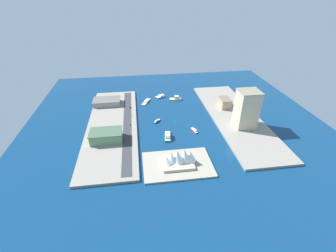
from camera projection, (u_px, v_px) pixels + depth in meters
The scene contains 20 objects.
ground_plane at pixel (175, 122), 354.28m from camera, with size 440.00×440.00×0.00m, color navy.
quay_west at pixel (234, 117), 364.58m from camera, with size 70.00×240.00×3.01m, color gray.
quay_east at pixel (112, 125), 342.44m from camera, with size 70.00×240.00×3.01m, color gray.
peninsula_point at pixel (177, 164), 268.38m from camera, with size 78.02×52.62×2.00m, color #A89E89.
road_strip at pixel (127, 123), 344.22m from camera, with size 11.75×228.00×0.15m, color #38383D.
patrol_launch_navy at pixel (157, 121), 353.17m from camera, with size 11.76×12.50×3.64m.
catamaran_blue at pixel (160, 96), 430.42m from camera, with size 18.92×15.75×4.30m.
ferry_yellow_fast at pixel (176, 99), 420.30m from camera, with size 22.92×11.89×7.47m.
ferry_green_doubledeck at pixel (168, 136), 315.74m from camera, with size 10.29×25.62×6.81m.
tugboat_red at pixel (194, 130), 330.58m from camera, with size 7.91×16.72×3.55m.
barge_flat_brown at pixel (146, 102), 412.56m from camera, with size 19.28×29.76×2.96m.
terminal_long_green at pixel (106, 136), 303.16m from camera, with size 41.14×26.22×13.46m.
apartment_midrise_tan at pixel (225, 103), 387.38m from camera, with size 16.64×25.79×14.41m.
carpark_squat_concrete at pixel (107, 102), 396.96m from camera, with size 44.78×28.60×8.93m.
office_block_beige at pixel (247, 109), 325.08m from camera, with size 28.60×27.20×52.92m.
van_white at pixel (129, 124), 339.46m from camera, with size 2.04×4.64×1.67m.
suv_black at pixel (130, 107), 386.60m from camera, with size 1.95×4.41×1.62m.
traffic_light_waterfront at pixel (132, 114), 358.16m from camera, with size 0.36×0.36×6.50m.
opera_landmark at pixel (179, 158), 264.01m from camera, with size 40.90×27.76×20.14m.
park_tree_cluster at pixel (242, 117), 347.82m from camera, with size 10.71×13.19×8.66m.
Camera 1 is at (53.65, 303.01, 176.02)m, focal length 25.28 mm.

